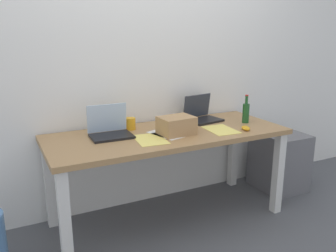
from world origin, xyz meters
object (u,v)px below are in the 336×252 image
(computer_mouse, at_px, (246,128))
(filing_cabinet, at_px, (279,160))
(beer_bottle, at_px, (246,112))
(cardboard_box, at_px, (176,126))
(laptop_left, at_px, (110,130))
(desk, at_px, (168,144))
(laptop_right, at_px, (202,115))
(coffee_mug, at_px, (130,124))

(computer_mouse, distance_m, filing_cabinet, 0.87)
(beer_bottle, relative_size, cardboard_box, 0.93)
(laptop_left, bearing_deg, cardboard_box, -20.88)
(beer_bottle, distance_m, cardboard_box, 0.70)
(beer_bottle, distance_m, computer_mouse, 0.26)
(desk, relative_size, cardboard_box, 7.21)
(desk, relative_size, laptop_left, 6.02)
(desk, distance_m, cardboard_box, 0.18)
(filing_cabinet, bearing_deg, laptop_right, 169.98)
(coffee_mug, bearing_deg, computer_mouse, -27.96)
(computer_mouse, height_order, filing_cabinet, computer_mouse)
(cardboard_box, distance_m, filing_cabinet, 1.33)
(beer_bottle, relative_size, computer_mouse, 2.43)
(laptop_left, bearing_deg, beer_bottle, -6.40)
(beer_bottle, xyz_separation_m, filing_cabinet, (0.51, 0.09, -0.56))
(laptop_right, relative_size, computer_mouse, 3.20)
(desk, bearing_deg, laptop_left, 167.05)
(coffee_mug, bearing_deg, filing_cabinet, -5.82)
(beer_bottle, distance_m, filing_cabinet, 0.76)
(desk, distance_m, coffee_mug, 0.34)
(laptop_left, height_order, laptop_right, laptop_left)
(cardboard_box, bearing_deg, desk, 112.69)
(cardboard_box, height_order, filing_cabinet, cardboard_box)
(laptop_left, distance_m, beer_bottle, 1.18)
(laptop_right, relative_size, cardboard_box, 1.23)
(desk, relative_size, filing_cabinet, 3.35)
(desk, bearing_deg, filing_cabinet, 2.54)
(beer_bottle, bearing_deg, desk, 177.61)
(desk, height_order, computer_mouse, computer_mouse)
(laptop_left, relative_size, coffee_mug, 3.29)
(computer_mouse, xyz_separation_m, filing_cabinet, (0.66, 0.28, -0.48))
(cardboard_box, bearing_deg, laptop_right, 34.86)
(desk, distance_m, filing_cabinet, 1.30)
(desk, distance_m, beer_bottle, 0.76)
(laptop_left, xyz_separation_m, filing_cabinet, (1.68, -0.05, -0.52))
(laptop_left, bearing_deg, desk, -12.95)
(computer_mouse, distance_m, cardboard_box, 0.57)
(beer_bottle, xyz_separation_m, computer_mouse, (-0.15, -0.20, -0.07))
(computer_mouse, bearing_deg, filing_cabinet, 39.66)
(computer_mouse, distance_m, coffee_mug, 0.92)
(computer_mouse, bearing_deg, laptop_left, 178.88)
(desk, xyz_separation_m, laptop_right, (0.43, 0.20, 0.14))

